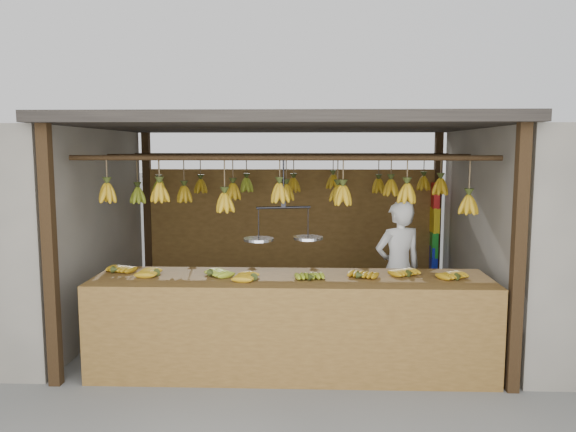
{
  "coord_description": "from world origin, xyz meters",
  "views": [
    {
      "loc": [
        0.23,
        -6.2,
        2.09
      ],
      "look_at": [
        0.0,
        0.3,
        1.3
      ],
      "focal_mm": 35.0,
      "sensor_mm": 36.0,
      "label": 1
    }
  ],
  "objects": [
    {
      "name": "bag_bundles",
      "position": [
        1.94,
        1.35,
        0.99
      ],
      "size": [
        0.08,
        0.26,
        1.2
      ],
      "color": "red",
      "rests_on": "ground"
    },
    {
      "name": "hanging_bananas",
      "position": [
        0.0,
        0.01,
        1.62
      ],
      "size": [
        3.58,
        2.2,
        0.39
      ],
      "color": "#AE8112",
      "rests_on": "ground"
    },
    {
      "name": "balance_scale",
      "position": [
        0.0,
        -1.0,
        1.28
      ],
      "size": [
        0.73,
        0.38,
        0.77
      ],
      "color": "black",
      "rests_on": "ground"
    },
    {
      "name": "vendor",
      "position": [
        1.24,
        -0.06,
        0.76
      ],
      "size": [
        0.64,
        0.53,
        1.52
      ],
      "primitive_type": "imported",
      "rotation": [
        0.0,
        0.0,
        3.48
      ],
      "color": "white",
      "rests_on": "ground"
    },
    {
      "name": "ground",
      "position": [
        0.0,
        0.0,
        0.0
      ],
      "size": [
        80.0,
        80.0,
        0.0
      ],
      "primitive_type": "plane",
      "color": "#5B5B57"
    },
    {
      "name": "stall",
      "position": [
        0.0,
        0.33,
        1.97
      ],
      "size": [
        4.3,
        3.3,
        2.4
      ],
      "color": "black",
      "rests_on": "ground"
    },
    {
      "name": "counter",
      "position": [
        0.08,
        -1.23,
        0.71
      ],
      "size": [
        3.68,
        0.84,
        0.96
      ],
      "color": "brown",
      "rests_on": "ground"
    }
  ]
}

